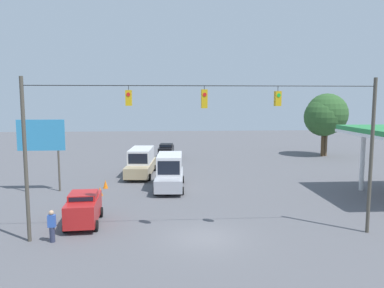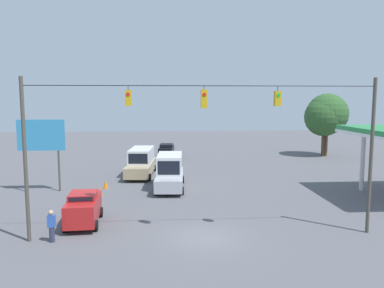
{
  "view_description": "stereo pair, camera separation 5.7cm",
  "coord_description": "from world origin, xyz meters",
  "px_view_note": "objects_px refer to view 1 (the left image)",
  "views": [
    {
      "loc": [
        2.09,
        19.8,
        7.62
      ],
      "look_at": [
        -0.08,
        -10.52,
        3.97
      ],
      "focal_mm": 35.0,
      "sensor_mm": 36.0,
      "label": 1
    },
    {
      "loc": [
        2.03,
        19.81,
        7.62
      ],
      "look_at": [
        -0.08,
        -10.52,
        3.97
      ],
      "focal_mm": 35.0,
      "sensor_mm": 36.0,
      "label": 2
    }
  ],
  "objects_px": {
    "sedan_red_parked_shoulder": "(84,208)",
    "traffic_cone_nearest": "(91,206)",
    "box_truck_tan_withflow_far": "(141,162)",
    "traffic_cone_fourth": "(105,184)",
    "box_truck_silver_withflow_mid": "(170,172)",
    "tree_horizon_left": "(327,114)",
    "tree_horizon_right": "(324,117)",
    "traffic_cone_third": "(100,191)",
    "overhead_signal_span": "(204,139)",
    "roadside_billboard": "(41,140)",
    "pedestrian": "(52,226)",
    "sedan_black_withflow_deep": "(166,151)",
    "traffic_cone_second": "(95,198)"
  },
  "relations": [
    {
      "from": "sedan_red_parked_shoulder",
      "to": "overhead_signal_span",
      "type": "bearing_deg",
      "value": 159.91
    },
    {
      "from": "sedan_black_withflow_deep",
      "to": "tree_horizon_left",
      "type": "height_order",
      "value": "tree_horizon_left"
    },
    {
      "from": "sedan_black_withflow_deep",
      "to": "tree_horizon_right",
      "type": "bearing_deg",
      "value": -178.74
    },
    {
      "from": "sedan_red_parked_shoulder",
      "to": "traffic_cone_second",
      "type": "height_order",
      "value": "sedan_red_parked_shoulder"
    },
    {
      "from": "traffic_cone_third",
      "to": "tree_horizon_right",
      "type": "xyz_separation_m",
      "value": [
        -26.23,
        -18.92,
        4.91
      ]
    },
    {
      "from": "sedan_red_parked_shoulder",
      "to": "traffic_cone_nearest",
      "type": "bearing_deg",
      "value": -88.0
    },
    {
      "from": "overhead_signal_span",
      "to": "sedan_red_parked_shoulder",
      "type": "xyz_separation_m",
      "value": [
        7.1,
        -2.6,
        -4.44
      ]
    },
    {
      "from": "traffic_cone_second",
      "to": "roadside_billboard",
      "type": "bearing_deg",
      "value": -38.3
    },
    {
      "from": "traffic_cone_third",
      "to": "tree_horizon_left",
      "type": "xyz_separation_m",
      "value": [
        -26.74,
        -19.14,
        5.27
      ]
    },
    {
      "from": "box_truck_silver_withflow_mid",
      "to": "traffic_cone_third",
      "type": "xyz_separation_m",
      "value": [
        5.55,
        2.18,
        -1.08
      ]
    },
    {
      "from": "sedan_red_parked_shoulder",
      "to": "traffic_cone_nearest",
      "type": "distance_m",
      "value": 2.67
    },
    {
      "from": "traffic_cone_fourth",
      "to": "tree_horizon_right",
      "type": "relative_size",
      "value": 0.09
    },
    {
      "from": "traffic_cone_nearest",
      "to": "tree_horizon_left",
      "type": "xyz_separation_m",
      "value": [
        -26.63,
        -23.39,
        5.27
      ]
    },
    {
      "from": "overhead_signal_span",
      "to": "box_truck_tan_withflow_far",
      "type": "height_order",
      "value": "overhead_signal_span"
    },
    {
      "from": "roadside_billboard",
      "to": "tree_horizon_right",
      "type": "relative_size",
      "value": 0.76
    },
    {
      "from": "pedestrian",
      "to": "traffic_cone_second",
      "type": "bearing_deg",
      "value": -96.4
    },
    {
      "from": "box_truck_silver_withflow_mid",
      "to": "traffic_cone_nearest",
      "type": "height_order",
      "value": "box_truck_silver_withflow_mid"
    },
    {
      "from": "sedan_red_parked_shoulder",
      "to": "box_truck_silver_withflow_mid",
      "type": "relative_size",
      "value": 0.64
    },
    {
      "from": "box_truck_silver_withflow_mid",
      "to": "tree_horizon_right",
      "type": "distance_m",
      "value": 26.87
    },
    {
      "from": "sedan_red_parked_shoulder",
      "to": "box_truck_silver_withflow_mid",
      "type": "distance_m",
      "value": 10.5
    },
    {
      "from": "traffic_cone_third",
      "to": "pedestrian",
      "type": "relative_size",
      "value": 0.41
    },
    {
      "from": "sedan_red_parked_shoulder",
      "to": "box_truck_tan_withflow_far",
      "type": "bearing_deg",
      "value": -99.8
    },
    {
      "from": "box_truck_tan_withflow_far",
      "to": "traffic_cone_fourth",
      "type": "height_order",
      "value": "box_truck_tan_withflow_far"
    },
    {
      "from": "box_truck_silver_withflow_mid",
      "to": "pedestrian",
      "type": "height_order",
      "value": "box_truck_silver_withflow_mid"
    },
    {
      "from": "sedan_red_parked_shoulder",
      "to": "tree_horizon_right",
      "type": "relative_size",
      "value": 0.54
    },
    {
      "from": "tree_horizon_left",
      "to": "tree_horizon_right",
      "type": "relative_size",
      "value": 1.07
    },
    {
      "from": "roadside_billboard",
      "to": "pedestrian",
      "type": "relative_size",
      "value": 3.41
    },
    {
      "from": "traffic_cone_fourth",
      "to": "roadside_billboard",
      "type": "distance_m",
      "value": 6.41
    },
    {
      "from": "sedan_black_withflow_deep",
      "to": "box_truck_silver_withflow_mid",
      "type": "height_order",
      "value": "box_truck_silver_withflow_mid"
    },
    {
      "from": "sedan_black_withflow_deep",
      "to": "pedestrian",
      "type": "height_order",
      "value": "sedan_black_withflow_deep"
    },
    {
      "from": "tree_horizon_left",
      "to": "traffic_cone_nearest",
      "type": "bearing_deg",
      "value": 41.29
    },
    {
      "from": "sedan_black_withflow_deep",
      "to": "box_truck_silver_withflow_mid",
      "type": "bearing_deg",
      "value": 90.86
    },
    {
      "from": "traffic_cone_fourth",
      "to": "sedan_black_withflow_deep",
      "type": "bearing_deg",
      "value": -108.27
    },
    {
      "from": "box_truck_silver_withflow_mid",
      "to": "pedestrian",
      "type": "distance_m",
      "value": 13.48
    },
    {
      "from": "sedan_black_withflow_deep",
      "to": "pedestrian",
      "type": "bearing_deg",
      "value": 77.57
    },
    {
      "from": "box_truck_tan_withflow_far",
      "to": "traffic_cone_nearest",
      "type": "relative_size",
      "value": 10.36
    },
    {
      "from": "pedestrian",
      "to": "tree_horizon_left",
      "type": "relative_size",
      "value": 0.21
    },
    {
      "from": "tree_horizon_left",
      "to": "roadside_billboard",
      "type": "bearing_deg",
      "value": 28.66
    },
    {
      "from": "overhead_signal_span",
      "to": "traffic_cone_nearest",
      "type": "xyz_separation_m",
      "value": [
        7.19,
        -5.18,
        -5.11
      ]
    },
    {
      "from": "box_truck_silver_withflow_mid",
      "to": "sedan_red_parked_shoulder",
      "type": "bearing_deg",
      "value": 59.3
    },
    {
      "from": "tree_horizon_left",
      "to": "pedestrian",
      "type": "bearing_deg",
      "value": 46.18
    },
    {
      "from": "traffic_cone_fourth",
      "to": "overhead_signal_span",
      "type": "bearing_deg",
      "value": 121.34
    },
    {
      "from": "tree_horizon_right",
      "to": "traffic_cone_third",
      "type": "bearing_deg",
      "value": 35.8
    },
    {
      "from": "traffic_cone_nearest",
      "to": "tree_horizon_right",
      "type": "distance_m",
      "value": 35.26
    },
    {
      "from": "sedan_black_withflow_deep",
      "to": "tree_horizon_right",
      "type": "xyz_separation_m",
      "value": [
        -20.92,
        -0.46,
        4.28
      ]
    },
    {
      "from": "sedan_black_withflow_deep",
      "to": "box_truck_silver_withflow_mid",
      "type": "distance_m",
      "value": 16.28
    },
    {
      "from": "box_truck_tan_withflow_far",
      "to": "traffic_cone_second",
      "type": "xyz_separation_m",
      "value": [
        2.79,
        10.05,
        -0.98
      ]
    },
    {
      "from": "box_truck_silver_withflow_mid",
      "to": "traffic_cone_fourth",
      "type": "distance_m",
      "value": 5.63
    },
    {
      "from": "roadside_billboard",
      "to": "box_truck_silver_withflow_mid",
      "type": "bearing_deg",
      "value": -177.95
    },
    {
      "from": "traffic_cone_third",
      "to": "pedestrian",
      "type": "distance_m",
      "value": 9.7
    }
  ]
}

